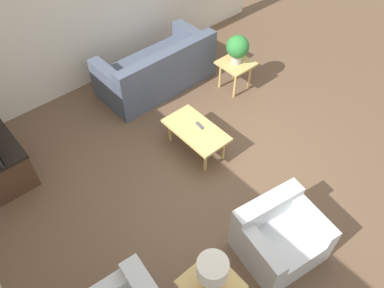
{
  "coord_description": "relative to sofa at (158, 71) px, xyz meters",
  "views": [
    {
      "loc": [
        -2.26,
        2.49,
        4.17
      ],
      "look_at": [
        0.28,
        0.28,
        0.55
      ],
      "focal_mm": 35.0,
      "sensor_mm": 36.0,
      "label": 1
    }
  ],
  "objects": [
    {
      "name": "wall_right",
      "position": [
        0.94,
        0.54,
        1.03
      ],
      "size": [
        0.12,
        7.2,
        2.7
      ],
      "color": "silver",
      "rests_on": "ground_plane"
    },
    {
      "name": "sofa",
      "position": [
        0.0,
        0.0,
        0.0
      ],
      "size": [
        0.98,
        1.99,
        0.86
      ],
      "rotation": [
        0.0,
        0.0,
        1.59
      ],
      "color": "#4C566B",
      "rests_on": "ground_plane"
    },
    {
      "name": "remote_control",
      "position": [
        -1.56,
        0.42,
        0.1
      ],
      "size": [
        0.16,
        0.06,
        0.02
      ],
      "color": "#4C4C51",
      "rests_on": "coffee_table"
    },
    {
      "name": "armchair",
      "position": [
        -3.41,
        0.86,
        -0.04
      ],
      "size": [
        0.93,
        1.02,
        0.7
      ],
      "rotation": [
        0.0,
        0.0,
        -1.74
      ],
      "color": "silver",
      "rests_on": "ground_plane"
    },
    {
      "name": "table_lamp",
      "position": [
        -3.37,
        1.9,
        0.5
      ],
      "size": [
        0.3,
        0.3,
        0.45
      ],
      "color": "red",
      "rests_on": "side_table_lamp"
    },
    {
      "name": "coffee_table",
      "position": [
        -1.57,
        0.5,
        0.04
      ],
      "size": [
        0.97,
        0.53,
        0.41
      ],
      "color": "tan",
      "rests_on": "ground_plane"
    },
    {
      "name": "potted_plant",
      "position": [
        -0.91,
        -0.96,
        0.49
      ],
      "size": [
        0.37,
        0.37,
        0.49
      ],
      "color": "#B2ADA3",
      "rests_on": "side_table_plant"
    },
    {
      "name": "side_table_lamp",
      "position": [
        -3.37,
        1.9,
        0.13
      ],
      "size": [
        0.53,
        0.53,
        0.53
      ],
      "color": "tan",
      "rests_on": "ground_plane"
    },
    {
      "name": "ground_plane",
      "position": [
        -2.12,
        0.54,
        -0.32
      ],
      "size": [
        14.0,
        14.0,
        0.0
      ],
      "primitive_type": "plane",
      "color": "brown"
    },
    {
      "name": "side_table_plant",
      "position": [
        -0.91,
        -0.96,
        0.13
      ],
      "size": [
        0.53,
        0.53,
        0.53
      ],
      "color": "tan",
      "rests_on": "ground_plane"
    }
  ]
}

